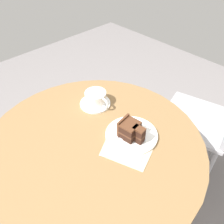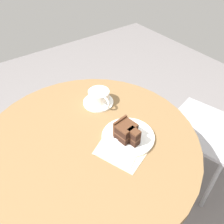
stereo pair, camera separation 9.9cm
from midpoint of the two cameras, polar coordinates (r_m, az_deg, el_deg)
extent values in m
cube|color=slate|center=(1.53, -1.73, -24.77)|extent=(4.40, 4.40, 0.01)
cylinder|color=brown|center=(0.95, -2.57, -7.69)|extent=(0.87, 0.87, 0.03)
cylinder|color=silver|center=(1.23, -2.07, -18.20)|extent=(0.07, 0.07, 0.65)
cylinder|color=silver|center=(1.52, -1.74, -24.56)|extent=(0.39, 0.39, 0.02)
cylinder|color=white|center=(1.10, -0.73, 2.25)|extent=(0.14, 0.14, 0.01)
cylinder|color=white|center=(1.08, -0.55, 3.72)|extent=(0.10, 0.10, 0.06)
cylinder|color=#D6B789|center=(1.07, -0.55, 4.85)|extent=(0.09, 0.09, 0.00)
torus|color=white|center=(1.05, 1.26, 2.21)|extent=(0.05, 0.01, 0.05)
cube|color=silver|center=(1.07, -0.26, 1.47)|extent=(0.04, 0.08, 0.00)
ellipsoid|color=silver|center=(1.06, -2.92, 0.97)|extent=(0.02, 0.02, 0.00)
cylinder|color=white|center=(0.95, 6.91, -6.05)|extent=(0.21, 0.21, 0.01)
cube|color=black|center=(0.93, 6.29, -5.57)|extent=(0.08, 0.08, 0.03)
cube|color=black|center=(0.91, 8.31, -6.95)|extent=(0.05, 0.04, 0.03)
cube|color=#4C2B19|center=(0.91, 6.37, -4.85)|extent=(0.08, 0.08, 0.01)
cube|color=#4C2B19|center=(0.90, 8.41, -6.24)|extent=(0.05, 0.04, 0.01)
cube|color=black|center=(0.90, 6.45, -4.11)|extent=(0.08, 0.08, 0.03)
cube|color=black|center=(0.88, 8.52, -5.50)|extent=(0.05, 0.04, 0.03)
cube|color=#4C2B19|center=(0.89, 6.53, -3.35)|extent=(0.08, 0.08, 0.01)
cube|color=#4C2B19|center=(0.87, 8.63, -4.75)|extent=(0.05, 0.04, 0.01)
cube|color=#4C2B19|center=(0.92, 5.02, -3.58)|extent=(0.02, 0.07, 0.07)
cube|color=silver|center=(0.92, 6.73, -7.13)|extent=(0.09, 0.08, 0.00)
cube|color=silver|center=(0.92, 2.31, -6.50)|extent=(0.04, 0.04, 0.00)
cube|color=beige|center=(0.91, 6.10, -8.95)|extent=(0.22, 0.22, 0.00)
cube|color=beige|center=(0.91, 4.94, -8.33)|extent=(0.21, 0.21, 0.00)
cylinder|color=#9E9EA3|center=(1.75, 18.44, -3.72)|extent=(0.02, 0.02, 0.44)
cylinder|color=#9E9EA3|center=(1.53, 13.35, -10.50)|extent=(0.02, 0.02, 0.44)
cylinder|color=#9E9EA3|center=(1.50, 24.51, -16.00)|extent=(0.02, 0.02, 0.44)
cube|color=#9E9EA3|center=(1.45, 23.36, -3.58)|extent=(0.46, 0.46, 0.02)
camera|label=1|loc=(0.05, -87.13, 2.52)|focal=38.00mm
camera|label=2|loc=(0.05, 92.87, -2.52)|focal=38.00mm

